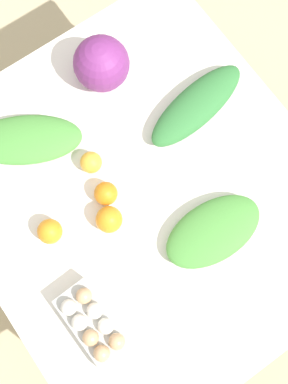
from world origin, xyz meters
TOP-DOWN VIEW (x-y plane):
  - ground_plane at (0.00, 0.00)m, footprint 8.00×8.00m
  - dining_table at (0.00, 0.00)m, footprint 1.17×1.03m
  - cabbage_purple at (-0.38, 0.11)m, footprint 0.17×0.17m
  - egg_carton at (0.23, -0.33)m, footprint 0.24×0.12m
  - greens_bunch_beet_tops at (0.21, 0.09)m, footprint 0.18×0.31m
  - greens_bunch_scallion at (-0.33, -0.20)m, footprint 0.31×0.37m
  - greens_bunch_chard at (-0.13, 0.28)m, footprint 0.18×0.38m
  - orange_0 at (0.01, -0.13)m, footprint 0.08×0.08m
  - orange_1 at (-0.06, -0.09)m, footprint 0.07×0.07m
  - orange_2 at (-0.05, -0.29)m, footprint 0.07×0.07m
  - orange_3 at (-0.16, -0.08)m, footprint 0.06×0.06m

SIDE VIEW (x-z plane):
  - ground_plane at x=0.00m, z-range 0.00..0.00m
  - dining_table at x=0.00m, z-range 0.26..0.98m
  - greens_bunch_scallion at x=-0.33m, z-range 0.71..0.77m
  - orange_3 at x=-0.16m, z-range 0.71..0.78m
  - greens_bunch_beet_tops at x=0.21m, z-range 0.71..0.78m
  - orange_1 at x=-0.06m, z-range 0.71..0.78m
  - greens_bunch_chard at x=-0.13m, z-range 0.71..0.78m
  - orange_2 at x=-0.05m, z-range 0.71..0.78m
  - orange_0 at x=0.01m, z-range 0.71..0.79m
  - egg_carton at x=0.23m, z-range 0.71..0.80m
  - cabbage_purple at x=-0.38m, z-range 0.71..0.88m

